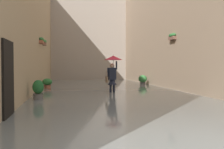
{
  "coord_description": "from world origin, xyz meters",
  "views": [
    {
      "loc": [
        2.25,
        3.54,
        1.5
      ],
      "look_at": [
        -0.03,
        -8.62,
        1.11
      ],
      "focal_mm": 38.8,
      "sensor_mm": 36.0,
      "label": 1
    }
  ],
  "objects_px": {
    "person_wading": "(113,68)",
    "potted_plant_far_right": "(47,84)",
    "potted_plant_mid_right": "(38,91)",
    "potted_plant_far_left": "(143,80)"
  },
  "relations": [
    {
      "from": "person_wading",
      "to": "potted_plant_far_left",
      "type": "relative_size",
      "value": 2.43
    },
    {
      "from": "person_wading",
      "to": "potted_plant_far_right",
      "type": "xyz_separation_m",
      "value": [
        3.52,
        -2.88,
        -0.99
      ]
    },
    {
      "from": "potted_plant_far_right",
      "to": "potted_plant_mid_right",
      "type": "xyz_separation_m",
      "value": [
        -0.03,
        5.04,
        0.04
      ]
    },
    {
      "from": "potted_plant_far_right",
      "to": "potted_plant_mid_right",
      "type": "relative_size",
      "value": 0.81
    },
    {
      "from": "potted_plant_far_right",
      "to": "potted_plant_mid_right",
      "type": "height_order",
      "value": "potted_plant_mid_right"
    },
    {
      "from": "potted_plant_far_right",
      "to": "potted_plant_mid_right",
      "type": "bearing_deg",
      "value": 90.34
    },
    {
      "from": "person_wading",
      "to": "potted_plant_far_right",
      "type": "relative_size",
      "value": 2.74
    },
    {
      "from": "potted_plant_far_left",
      "to": "potted_plant_far_right",
      "type": "bearing_deg",
      "value": 16.18
    },
    {
      "from": "potted_plant_far_right",
      "to": "potted_plant_far_left",
      "type": "distance_m",
      "value": 6.98
    },
    {
      "from": "person_wading",
      "to": "potted_plant_far_left",
      "type": "height_order",
      "value": "person_wading"
    }
  ]
}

